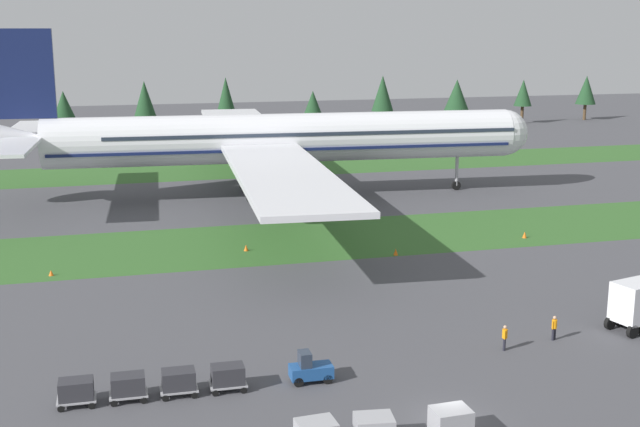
# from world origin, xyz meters

# --- Properties ---
(ground_plane) EXTENTS (400.00, 400.00, 0.00)m
(ground_plane) POSITION_xyz_m (0.00, 0.00, 0.00)
(ground_plane) COLOR #47474C
(grass_strip_near) EXTENTS (320.00, 16.45, 0.01)m
(grass_strip_near) POSITION_xyz_m (0.00, 40.72, 0.00)
(grass_strip_near) COLOR #336028
(grass_strip_near) RESTS_ON ground
(grass_strip_far) EXTENTS (320.00, 16.45, 0.01)m
(grass_strip_far) POSITION_xyz_m (0.00, 85.62, 0.00)
(grass_strip_far) COLOR #336028
(grass_strip_far) RESTS_ON ground
(airliner) EXTENTS (69.98, 85.74, 21.06)m
(airliner) POSITION_xyz_m (2.06, 63.34, 7.54)
(airliner) COLOR white
(airliner) RESTS_ON ground
(baggage_tug) EXTENTS (2.62, 1.34, 1.97)m
(baggage_tug) POSITION_xyz_m (-6.16, 6.88, 0.81)
(baggage_tug) COLOR #1E4C8E
(baggage_tug) RESTS_ON ground
(cargo_dolly_lead) EXTENTS (2.22, 1.54, 1.55)m
(cargo_dolly_lead) POSITION_xyz_m (-11.18, 6.96, 0.92)
(cargo_dolly_lead) COLOR #A3A3A8
(cargo_dolly_lead) RESTS_ON ground
(cargo_dolly_second) EXTENTS (2.22, 1.54, 1.55)m
(cargo_dolly_second) POSITION_xyz_m (-14.08, 7.01, 0.92)
(cargo_dolly_second) COLOR #A3A3A8
(cargo_dolly_second) RESTS_ON ground
(cargo_dolly_third) EXTENTS (2.22, 1.54, 1.55)m
(cargo_dolly_third) POSITION_xyz_m (-16.98, 7.06, 0.92)
(cargo_dolly_third) COLOR #A3A3A8
(cargo_dolly_third) RESTS_ON ground
(cargo_dolly_fourth) EXTENTS (2.22, 1.54, 1.55)m
(cargo_dolly_fourth) POSITION_xyz_m (-19.88, 7.11, 0.92)
(cargo_dolly_fourth) COLOR #A3A3A8
(cargo_dolly_fourth) RESTS_ON ground
(ground_crew_marshaller) EXTENTS (0.49, 0.36, 1.74)m
(ground_crew_marshaller) POSITION_xyz_m (11.90, 9.38, 0.95)
(ground_crew_marshaller) COLOR black
(ground_crew_marshaller) RESTS_ON ground
(ground_crew_loader) EXTENTS (0.36, 0.50, 1.74)m
(ground_crew_loader) POSITION_xyz_m (7.73, 8.56, 0.95)
(ground_crew_loader) COLOR black
(ground_crew_loader) RESTS_ON ground
(uld_container_2) EXTENTS (2.06, 1.68, 1.51)m
(uld_container_2) POSITION_xyz_m (-0.58, -1.65, 0.76)
(uld_container_2) COLOR #A3A3A8
(uld_container_2) RESTS_ON ground
(taxiway_marker_0) EXTENTS (0.44, 0.44, 0.62)m
(taxiway_marker_0) POSITION_xyz_m (8.76, 32.93, 0.31)
(taxiway_marker_0) COLOR orange
(taxiway_marker_0) RESTS_ON ground
(taxiway_marker_1) EXTENTS (0.44, 0.44, 0.50)m
(taxiway_marker_1) POSITION_xyz_m (-22.64, 34.24, 0.25)
(taxiway_marker_1) COLOR orange
(taxiway_marker_1) RESTS_ON ground
(taxiway_marker_2) EXTENTS (0.44, 0.44, 0.61)m
(taxiway_marker_2) POSITION_xyz_m (-4.76, 38.09, 0.30)
(taxiway_marker_2) COLOR orange
(taxiway_marker_2) RESTS_ON ground
(taxiway_marker_3) EXTENTS (0.44, 0.44, 0.66)m
(taxiway_marker_3) POSITION_xyz_m (23.85, 35.83, 0.33)
(taxiway_marker_3) COLOR orange
(taxiway_marker_3) RESTS_ON ground
(distant_tree_line) EXTENTS (185.91, 10.50, 11.40)m
(distant_tree_line) POSITION_xyz_m (0.17, 132.32, 6.59)
(distant_tree_line) COLOR #4C3823
(distant_tree_line) RESTS_ON ground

